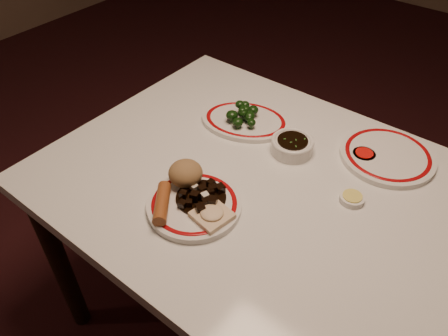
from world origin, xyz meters
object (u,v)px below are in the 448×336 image
Objects in this scene: fried_wonton at (212,214)px; stirfry_heap at (202,196)px; dining_table at (266,207)px; soy_bowl at (292,146)px; main_plate at (194,205)px; rice_mound at (186,173)px; broccoli_pile at (245,114)px; broccoli_plate at (245,121)px; spring_roll at (162,203)px.

stirfry_heap is at bearing 151.03° from fried_wonton.
soy_bowl is at bearing 98.11° from dining_table.
main_plate is 3.32× the size of rice_mound.
soy_bowl is (0.14, 0.30, -0.03)m from rice_mound.
broccoli_pile is at bearing 115.23° from fried_wonton.
fried_wonton and soy_bowl have the same top height.
broccoli_pile is at bearing -71.16° from broccoli_plate.
dining_table is at bearing 21.87° from spring_roll.
soy_bowl reaches higher than main_plate.
soy_bowl reaches higher than broccoli_plate.
fried_wonton is at bearing -91.36° from soy_bowl.
dining_table is at bearing -40.51° from broccoli_pile.
broccoli_pile is at bearing 60.18° from spring_roll.
broccoli_plate is at bearing 115.15° from fried_wonton.
main_plate is 0.03m from stirfry_heap.
broccoli_plate is 0.03m from broccoli_pile.
main_plate is 2.32× the size of stirfry_heap.
broccoli_plate is 0.19m from soy_bowl.
broccoli_plate is at bearing 106.98° from main_plate.
rice_mound is 0.70× the size of stirfry_heap.
dining_table is 0.26m from rice_mound.
broccoli_pile is (-0.12, 0.34, 0.01)m from stirfry_heap.
rice_mound is at bearing 60.28° from spring_roll.
stirfry_heap reaches higher than main_plate.
broccoli_pile is 0.19m from soy_bowl.
soy_bowl is at bearing 77.84° from main_plate.
stirfry_heap reaches higher than broccoli_plate.
rice_mound is 0.33m from soy_bowl.
broccoli_pile is (-0.05, 0.32, -0.01)m from rice_mound.
fried_wonton is at bearing -98.59° from dining_table.
main_plate is 2.46× the size of soy_bowl.
fried_wonton is (0.13, -0.05, -0.02)m from rice_mound.
fried_wonton is (-0.03, -0.20, 0.12)m from dining_table.
rice_mound is 0.11m from spring_roll.
rice_mound reaches higher than fried_wonton.
stirfry_heap is (0.07, -0.02, -0.02)m from rice_mound.
stirfry_heap is 1.06× the size of soy_bowl.
dining_table is 10.88× the size of broccoli_pile.
broccoli_pile reaches higher than soy_bowl.
rice_mound is 0.81× the size of broccoli_pile.
fried_wonton is 0.42m from broccoli_pile.
stirfry_heap is at bearing -70.74° from broccoli_pile.
fried_wonton is 0.79× the size of soy_bowl.
dining_table is at bearing 63.31° from main_plate.
dining_table is 4.05× the size of main_plate.
spring_roll reaches higher than broccoli_plate.
spring_roll reaches higher than fried_wonton.
rice_mound reaches higher than dining_table.
broccoli_pile reaches higher than dining_table.
fried_wonton is 0.35m from soy_bowl.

